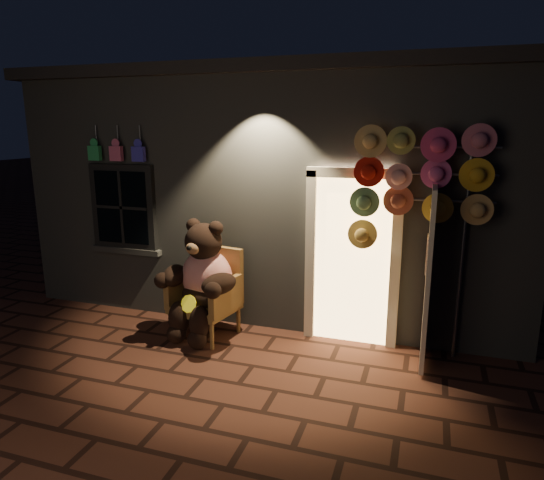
% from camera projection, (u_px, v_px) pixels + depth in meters
% --- Properties ---
extents(ground, '(60.00, 60.00, 0.00)m').
position_uv_depth(ground, '(203.00, 378.00, 5.27)').
color(ground, '#4C271D').
rests_on(ground, ground).
extents(shop_building, '(7.30, 5.95, 3.51)m').
position_uv_depth(shop_building, '(300.00, 180.00, 8.55)').
color(shop_building, slate).
rests_on(shop_building, ground).
extents(wicker_armchair, '(0.89, 0.83, 1.13)m').
position_uv_depth(wicker_armchair, '(209.00, 292.00, 6.29)').
color(wicker_armchair, olive).
rests_on(wicker_armchair, ground).
extents(teddy_bear, '(1.08, 0.93, 1.52)m').
position_uv_depth(teddy_bear, '(202.00, 280.00, 6.12)').
color(teddy_bear, red).
rests_on(teddy_bear, ground).
extents(hat_rack, '(1.56, 0.22, 2.66)m').
position_uv_depth(hat_rack, '(418.00, 181.00, 5.34)').
color(hat_rack, '#59595E').
rests_on(hat_rack, ground).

